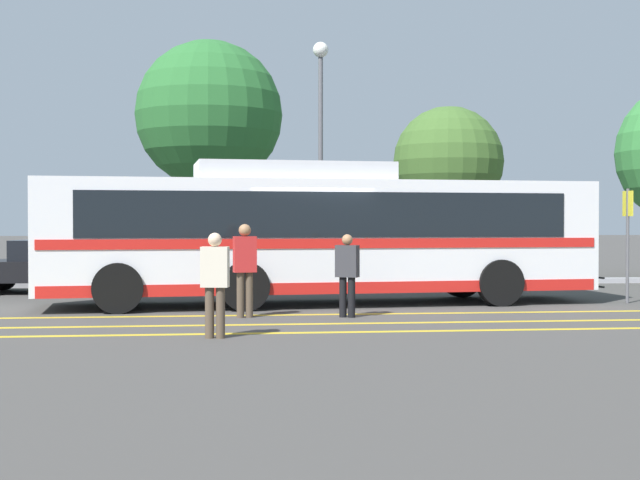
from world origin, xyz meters
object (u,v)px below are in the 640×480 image
Objects in this scene: pedestrian_2 at (245,264)px; tree_1 at (209,115)px; pedestrian_1 at (347,271)px; street_lamp at (321,118)px; pedestrian_0 at (215,279)px; bus_stop_sign at (628,231)px; parked_car_1 at (49,266)px; tree_2 at (448,162)px; transit_bus at (319,233)px.

tree_1 is at bearing 84.92° from pedestrian_2.
street_lamp reaches higher than pedestrian_1.
pedestrian_0 is 0.64× the size of bus_stop_sign.
tree_2 is (11.86, 5.49, 3.13)m from parked_car_1.
bus_stop_sign is at bearing -134.29° from pedestrian_1.
tree_2 reaches higher than pedestrian_2.
tree_1 is at bearing -141.26° from bus_stop_sign.
street_lamp is (3.07, 12.77, 4.00)m from pedestrian_0.
parked_car_1 is 9.57m from pedestrian_1.
street_lamp is (-5.99, 7.71, 3.32)m from bus_stop_sign.
pedestrian_0 is 3.01m from pedestrian_2.
tree_2 reaches higher than pedestrian_0.
pedestrian_1 reaches higher than parked_car_1.
pedestrian_0 is 17.13m from tree_2.
bus_stop_sign is 10.31m from street_lamp.
bus_stop_sign is 0.45× the size of tree_2.
transit_bus is at bearing -74.85° from tree_1.
transit_bus is at bearing -58.41° from pedestrian_1.
tree_2 is at bearing -176.76° from bus_stop_sign.
tree_1 reaches higher than pedestrian_1.
pedestrian_1 is (6.73, -6.80, 0.20)m from parked_car_1.
pedestrian_2 is 10.86m from street_lamp.
tree_1 reaches higher than parked_car_1.
tree_2 reaches higher than parked_car_1.
tree_2 is at bearing 145.60° from transit_bus.
parked_car_1 is 0.59× the size of tree_1.
tree_2 reaches higher than pedestrian_1.
parked_car_1 is 1.76× the size of bus_stop_sign.
street_lamp is 0.95× the size of tree_1.
parked_car_1 is at bearing -127.65° from tree_1.
tree_1 is at bearing -35.47° from parked_car_1.
tree_2 is (4.52, 2.32, -1.11)m from street_lamp.
pedestrian_1 is 13.04m from tree_1.
pedestrian_1 is at bearing -77.16° from tree_1.
transit_bus is 7.04× the size of pedestrian_2.
transit_bus reaches higher than pedestrian_2.
pedestrian_1 is 0.22× the size of street_lamp.
transit_bus is 2.78× the size of parked_car_1.
pedestrian_0 is at bearing -153.81° from parked_car_1.
transit_bus is at bearing -99.12° from bus_stop_sign.
bus_stop_sign reaches higher than pedestrian_1.
pedestrian_2 is at bearing -90.18° from pedestrian_0.
bus_stop_sign is at bearing 80.88° from transit_bus.
pedestrian_2 reaches higher than parked_car_1.
tree_1 is (-0.81, 11.82, 4.23)m from pedestrian_2.
street_lamp is at bearing 168.27° from transit_bus.
transit_bus is 6.85m from bus_stop_sign.
street_lamp is at bearing -93.41° from pedestrian_0.
pedestrian_0 is at bearing -26.97° from transit_bus.
pedestrian_1 is at bearing -112.67° from tree_2.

